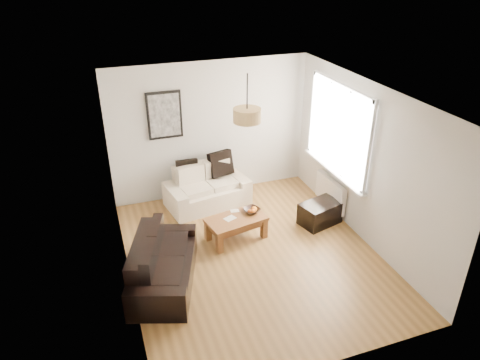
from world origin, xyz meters
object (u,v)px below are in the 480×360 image
object	(u,v)px
sofa_leather	(164,262)
ottoman	(320,213)
coffee_table	(236,228)
loveseat_cream	(207,187)

from	to	relation	value
sofa_leather	ottoman	xyz separation A→B (m)	(2.88, 0.65, -0.16)
ottoman	sofa_leather	bearing A→B (deg)	-167.23
coffee_table	ottoman	bearing A→B (deg)	-1.53
coffee_table	ottoman	distance (m)	1.55
loveseat_cream	coffee_table	xyz separation A→B (m)	(0.14, -1.26, -0.17)
sofa_leather	coffee_table	distance (m)	1.51
coffee_table	ottoman	xyz separation A→B (m)	(1.55, -0.04, 0.00)
coffee_table	loveseat_cream	bearing A→B (deg)	96.29
loveseat_cream	coffee_table	distance (m)	1.28
ottoman	loveseat_cream	bearing A→B (deg)	142.37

